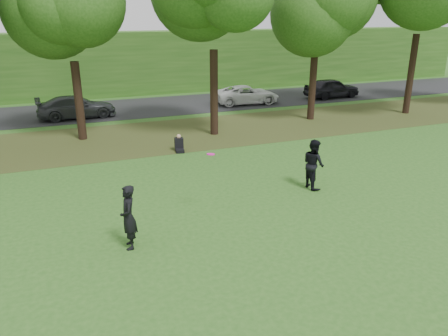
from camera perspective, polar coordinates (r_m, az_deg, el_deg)
name	(u,v)px	position (r m, az deg, el deg)	size (l,w,h in m)	color
ground	(229,253)	(12.71, 0.68, -11.09)	(120.00, 120.00, 0.00)	#28561A
leaf_litter	(141,138)	(24.37, -10.74, 3.91)	(60.00, 7.00, 0.01)	#3F3116
street	(120,109)	(32.06, -13.48, 7.51)	(70.00, 7.00, 0.02)	black
far_hedge	(106,64)	(37.56, -15.16, 12.97)	(70.00, 3.00, 5.00)	#254F16
player_left	(128,217)	(12.86, -12.37, -6.31)	(0.70, 0.46, 1.93)	black
player_right	(314,164)	(17.19, 11.61, 0.53)	(0.95, 0.74, 1.95)	black
parked_cars	(158,100)	(30.93, -8.68, 8.71)	(37.00, 3.53, 1.53)	black
frisbee	(211,154)	(14.22, -1.74, 1.81)	(0.31, 0.31, 0.06)	#FF15AF
seated_person	(179,145)	(21.70, -5.88, 3.04)	(0.52, 0.78, 0.83)	black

